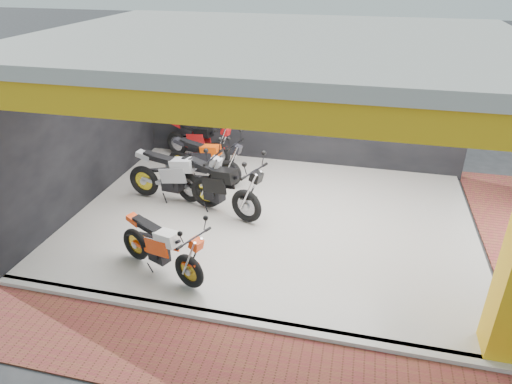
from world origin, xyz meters
TOP-DOWN VIEW (x-y plane):
  - ground at (0.00, 0.00)m, footprint 80.00×80.00m
  - showroom_floor at (0.00, 2.00)m, footprint 8.00×6.00m
  - showroom_ceiling at (0.00, 2.00)m, footprint 8.40×6.40m
  - back_wall at (0.00, 5.10)m, footprint 8.20×0.20m
  - left_wall at (-4.10, 2.00)m, footprint 0.20×6.20m
  - header_beam_front at (0.00, -1.00)m, footprint 8.40×0.30m
  - floor_kerb at (0.00, -1.02)m, footprint 8.00×0.20m
  - paver_front at (0.00, -1.80)m, footprint 9.00×1.40m
  - moto_hero at (-0.83, -0.50)m, footprint 2.11×1.45m
  - moto_row_a at (-1.42, 2.07)m, footprint 2.45×1.15m
  - moto_row_b at (-0.46, 1.69)m, footprint 2.49×1.62m
  - moto_row_c at (-1.26, 3.18)m, footprint 2.22×1.20m
  - moto_row_d at (-1.83, 4.22)m, footprint 2.29×1.42m

SIDE VIEW (x-z plane):
  - ground at x=0.00m, z-range 0.00..0.00m
  - paver_front at x=0.00m, z-range 0.00..0.03m
  - showroom_floor at x=0.00m, z-range 0.00..0.10m
  - floor_kerb at x=0.00m, z-range 0.00..0.10m
  - moto_hero at x=-0.83m, z-range 0.10..1.31m
  - moto_row_c at x=-1.26m, z-range 0.10..1.39m
  - moto_row_d at x=-1.83m, z-range 0.10..1.41m
  - moto_row_b at x=-0.46m, z-range 0.10..1.52m
  - moto_row_a at x=-1.42m, z-range 0.10..1.55m
  - back_wall at x=0.00m, z-range 0.00..3.50m
  - left_wall at x=-4.10m, z-range 0.00..3.50m
  - header_beam_front at x=0.00m, z-range 3.10..3.50m
  - showroom_ceiling at x=0.00m, z-range 3.50..3.70m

